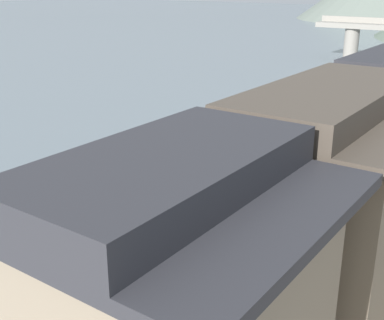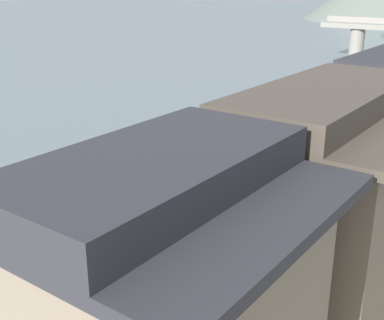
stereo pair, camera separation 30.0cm
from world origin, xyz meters
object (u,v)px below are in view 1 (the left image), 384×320
at_px(boat_upstream_distant, 371,66).
at_px(house_waterfront_second, 321,191).
at_px(boat_moored_third, 249,98).
at_px(boat_moored_far, 251,192).
at_px(boat_moored_second, 110,286).
at_px(house_waterfront_nearest, 170,307).
at_px(boat_midriver_drifting, 367,120).

xyz_separation_m(boat_upstream_distant, house_waterfront_second, (12.56, -47.19, 3.70)).
xyz_separation_m(boat_moored_third, boat_moored_far, (9.77, -17.17, -0.15)).
bearing_deg(boat_upstream_distant, house_waterfront_second, -75.09).
relative_size(boat_moored_second, house_waterfront_nearest, 0.78).
distance_m(boat_moored_third, house_waterfront_nearest, 34.60).
bearing_deg(boat_midriver_drifting, house_waterfront_second, -76.71).
relative_size(boat_upstream_distant, house_waterfront_second, 0.63).
distance_m(house_waterfront_nearest, house_waterfront_second, 7.04).
bearing_deg(boat_upstream_distant, boat_moored_second, -82.17).
bearing_deg(boat_moored_far, boat_upstream_distant, 99.42).
bearing_deg(boat_moored_second, house_waterfront_nearest, -34.43).
bearing_deg(boat_midriver_drifting, boat_upstream_distant, 106.43).
height_order(boat_midriver_drifting, house_waterfront_nearest, house_waterfront_nearest).
bearing_deg(boat_midriver_drifting, boat_moored_far, -91.37).
relative_size(boat_moored_third, boat_midriver_drifting, 1.02).
distance_m(boat_moored_second, boat_moored_third, 28.82).
xyz_separation_m(boat_moored_far, house_waterfront_second, (5.83, -6.56, 3.75)).
distance_m(boat_moored_far, boat_upstream_distant, 41.18).
height_order(boat_moored_second, house_waterfront_second, house_waterfront_second).
xyz_separation_m(boat_moored_far, house_waterfront_nearest, (5.64, -13.60, 3.77)).
relative_size(boat_moored_second, boat_moored_third, 1.34).
bearing_deg(boat_moored_third, boat_moored_second, -69.75).
height_order(boat_moored_third, boat_moored_far, boat_moored_third).
distance_m(boat_moored_third, house_waterfront_second, 28.63).
bearing_deg(boat_moored_second, boat_moored_far, 91.20).
height_order(boat_moored_second, house_waterfront_nearest, house_waterfront_nearest).
bearing_deg(boat_moored_third, boat_midriver_drifting, -4.13).
xyz_separation_m(boat_moored_third, house_waterfront_second, (15.60, -23.74, 3.61)).
xyz_separation_m(boat_upstream_distant, house_waterfront_nearest, (12.38, -54.22, 3.71)).
bearing_deg(boat_moored_third, house_waterfront_second, -56.69).
distance_m(boat_moored_second, house_waterfront_second, 7.46).
bearing_deg(house_waterfront_nearest, boat_moored_second, 145.57).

